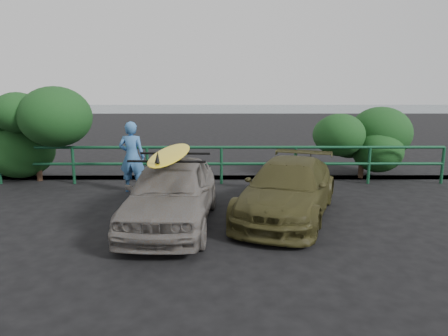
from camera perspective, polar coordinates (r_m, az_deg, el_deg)
The scene contains 10 objects.
ground at distance 6.21m, azimuth -9.99°, elevation -12.80°, with size 80.00×80.00×0.00m, color black.
ocean at distance 65.65m, azimuth -1.15°, elevation 8.74°, with size 200.00×200.00×0.00m, color #525E64.
guardrail at distance 10.82m, azimuth -5.68°, elevation 0.43°, with size 14.00×0.08×1.04m, color #14472B, non-canonical shape.
shrub_left at distance 12.50m, azimuth -28.09°, elevation 4.08°, with size 3.20×2.40×2.54m, color #184219, non-canonical shape.
shrub_right at distance 11.86m, azimuth 19.37°, elevation 3.75°, with size 3.20×2.40×2.25m, color #184219, non-canonical shape.
sedan at distance 7.52m, azimuth -7.45°, elevation -3.38°, with size 1.49×3.71×1.26m, color #68625C.
olive_vehicle at distance 8.09m, azimuth 9.17°, elevation -2.94°, with size 1.57×3.87×1.12m, color #3C391A.
man at distance 10.14m, azimuth -13.02°, elevation 1.56°, with size 0.64×0.42×1.76m, color #396DAC.
roof_rack at distance 7.39m, azimuth -7.58°, elevation 1.55°, with size 1.36×0.95×0.05m, color black, non-canonical shape.
surfboard at distance 7.38m, azimuth -7.59°, elevation 2.04°, with size 0.59×2.84×0.08m, color yellow.
Camera 1 is at (1.03, -5.60, 2.48)m, focal length 32.00 mm.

